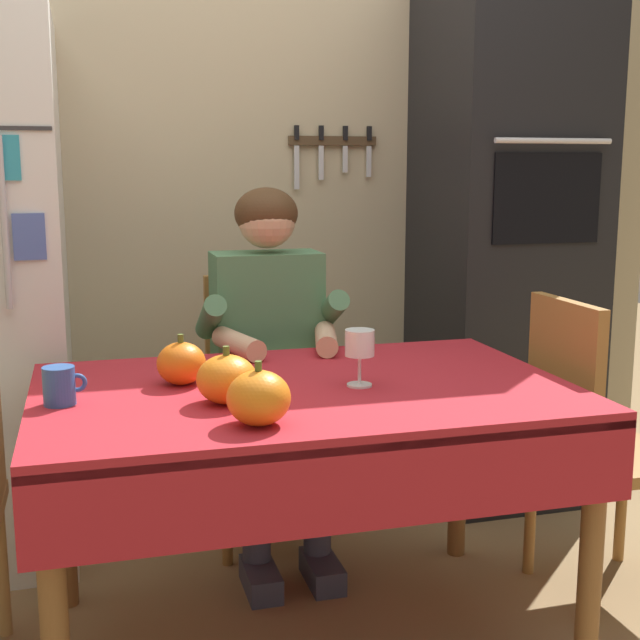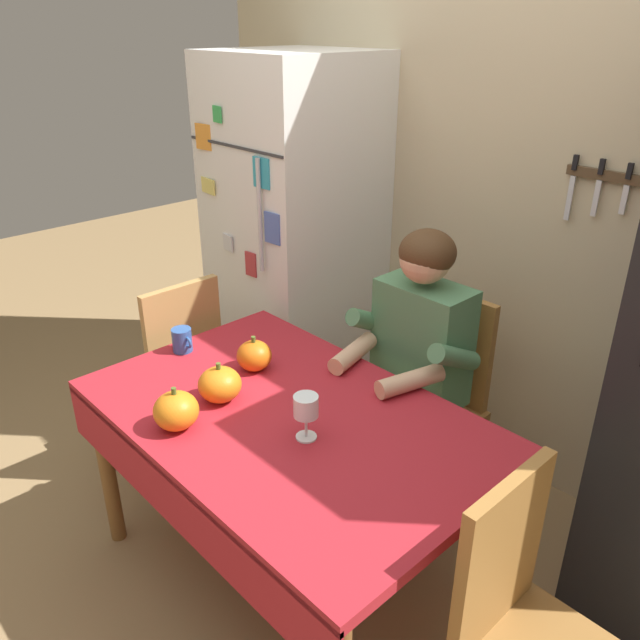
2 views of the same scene
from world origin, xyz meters
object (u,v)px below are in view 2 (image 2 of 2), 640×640
(chair_behind_person, at_px, (435,392))
(coffee_mug, at_px, (182,340))
(seated_person, at_px, (410,360))
(pumpkin_large, at_px, (220,384))
(wine_glass, at_px, (306,408))
(refrigerator, at_px, (295,243))
(dining_table, at_px, (284,437))
(chair_right_side, at_px, (526,628))
(pumpkin_medium, at_px, (254,356))
(pumpkin_small, at_px, (176,411))
(chair_left_side, at_px, (176,365))

(chair_behind_person, distance_m, coffee_mug, 1.06)
(seated_person, relative_size, pumpkin_large, 8.37)
(chair_behind_person, bearing_deg, wine_glass, -82.90)
(coffee_mug, xyz_separation_m, wine_glass, (0.76, -0.03, 0.06))
(refrigerator, bearing_deg, dining_table, -42.91)
(chair_right_side, bearing_deg, wine_glass, -174.38)
(pumpkin_medium, xyz_separation_m, pumpkin_small, (0.13, -0.41, 0.01))
(coffee_mug, xyz_separation_m, pumpkin_medium, (0.31, 0.12, 0.01))
(dining_table, bearing_deg, pumpkin_medium, 158.44)
(wine_glass, relative_size, pumpkin_large, 1.02)
(wine_glass, height_order, pumpkin_small, wine_glass)
(refrigerator, relative_size, chair_behind_person, 1.94)
(seated_person, bearing_deg, refrigerator, 164.23)
(wine_glass, distance_m, pumpkin_large, 0.37)
(dining_table, height_order, pumpkin_large, pumpkin_large)
(seated_person, bearing_deg, wine_glass, -80.80)
(wine_glass, bearing_deg, dining_table, 170.65)
(coffee_mug, bearing_deg, chair_left_side, 158.42)
(refrigerator, bearing_deg, seated_person, -15.77)
(chair_right_side, bearing_deg, seated_person, 147.35)
(refrigerator, bearing_deg, chair_behind_person, -5.22)
(pumpkin_small, bearing_deg, seated_person, 76.00)
(dining_table, xyz_separation_m, pumpkin_medium, (-0.31, 0.12, 0.14))
(refrigerator, xyz_separation_m, pumpkin_small, (0.77, -1.17, -0.10))
(pumpkin_large, bearing_deg, chair_left_side, 162.92)
(chair_left_side, distance_m, pumpkin_small, 0.87)
(pumpkin_large, xyz_separation_m, pumpkin_small, (0.04, -0.19, 0.00))
(chair_behind_person, height_order, wine_glass, chair_behind_person)
(dining_table, height_order, coffee_mug, coffee_mug)
(chair_behind_person, height_order, pumpkin_medium, chair_behind_person)
(dining_table, distance_m, pumpkin_large, 0.28)
(dining_table, xyz_separation_m, chair_right_side, (0.90, 0.05, -0.14))
(pumpkin_small, bearing_deg, pumpkin_large, 101.60)
(dining_table, xyz_separation_m, pumpkin_small, (-0.18, -0.29, 0.15))
(seated_person, xyz_separation_m, wine_glass, (0.10, -0.63, 0.11))
(chair_behind_person, xyz_separation_m, chair_left_side, (-0.94, -0.68, 0.00))
(refrigerator, height_order, pumpkin_large, refrigerator)
(pumpkin_medium, distance_m, pumpkin_small, 0.43)
(coffee_mug, bearing_deg, seated_person, 42.48)
(chair_left_side, bearing_deg, chair_behind_person, 35.73)
(seated_person, distance_m, pumpkin_small, 0.92)
(wine_glass, bearing_deg, pumpkin_medium, 162.10)
(refrigerator, bearing_deg, chair_right_side, -24.19)
(pumpkin_large, bearing_deg, chair_right_side, 7.27)
(wine_glass, bearing_deg, pumpkin_small, -140.85)
(chair_right_side, relative_size, pumpkin_large, 6.26)
(chair_right_side, bearing_deg, pumpkin_large, -172.73)
(coffee_mug, distance_m, pumpkin_large, 0.40)
(pumpkin_medium, relative_size, pumpkin_small, 0.93)
(chair_behind_person, bearing_deg, chair_right_side, -40.69)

